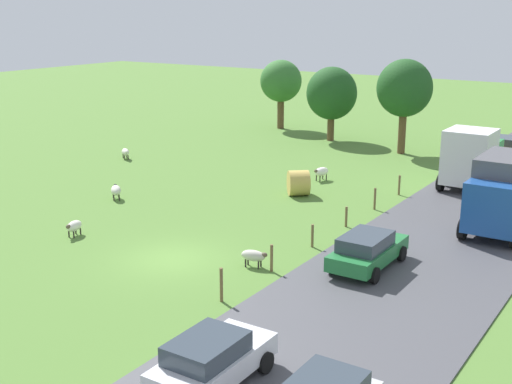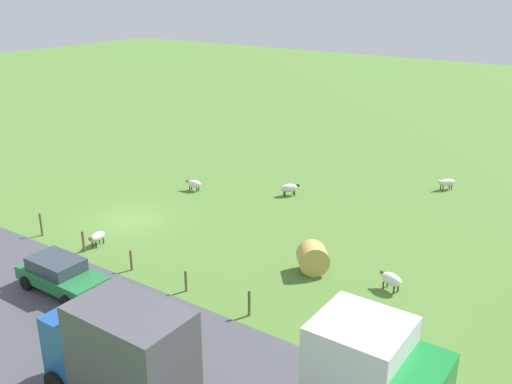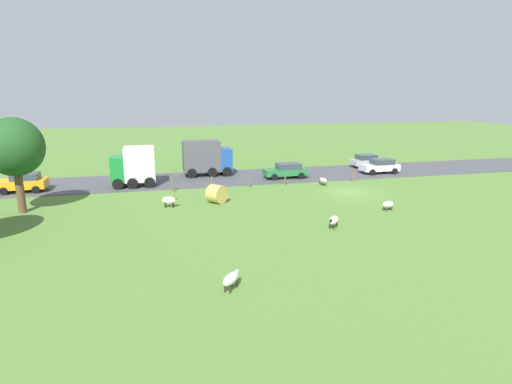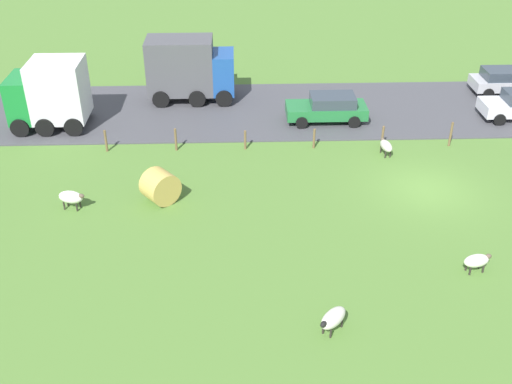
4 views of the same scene
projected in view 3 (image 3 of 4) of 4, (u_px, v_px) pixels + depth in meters
The scene contains 21 objects.
ground_plane at pixel (350, 193), 36.02m from camera, with size 160.00×160.00×0.00m, color #517A33.
road_strip at pixel (312, 174), 44.48m from camera, with size 8.00×80.00×0.06m, color #47474C.
sheep_0 at pixel (388, 204), 30.45m from camera, with size 0.68×1.12×0.73m.
sheep_1 at pixel (333, 220), 26.46m from camera, with size 1.20×1.17×0.79m.
sheep_2 at pixel (323, 180), 38.82m from camera, with size 1.19×0.64×0.73m.
sheep_3 at pixel (231, 279), 18.15m from camera, with size 1.23×1.11×0.75m.
sheep_4 at pixel (169, 200), 31.30m from camera, with size 0.79×1.22×0.83m.
hay_bale_0 at pixel (217, 194), 32.59m from camera, with size 1.44×1.44×1.15m, color tan.
tree_1 at pixel (14, 148), 28.97m from camera, with size 3.98×3.98×6.83m.
fence_post_0 at pixel (353, 175), 40.42m from camera, with size 0.12×0.12×1.30m, color brown.
fence_post_1 at pixel (320, 178), 39.63m from camera, with size 0.12×0.12×1.14m, color brown.
fence_post_2 at pixel (285, 180), 38.83m from camera, with size 0.12×0.12×1.05m, color brown.
fence_post_3 at pixel (249, 182), 38.02m from camera, with size 0.12×0.12×1.01m, color brown.
fence_post_4 at pixel (212, 183), 37.20m from camera, with size 0.12×0.12×1.18m, color brown.
fence_post_5 at pixel (173, 185), 36.39m from camera, with size 0.12×0.12×1.15m, color brown.
truck_0 at pixel (206, 157), 43.09m from camera, with size 2.61×4.96×3.62m.
truck_1 at pixel (134, 166), 38.19m from camera, with size 2.87×3.89×3.58m.
car_0 at pixel (368, 161), 48.02m from camera, with size 2.03×3.87×1.48m.
car_1 at pixel (286, 170), 41.97m from camera, with size 2.03×4.34×1.48m.
car_2 at pixel (23, 182), 36.06m from camera, with size 2.19×3.84×1.63m.
car_3 at pixel (380, 166), 44.45m from camera, with size 2.01×4.02×1.52m.
Camera 3 is at (-32.03, 16.38, 8.41)m, focal length 29.11 mm.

